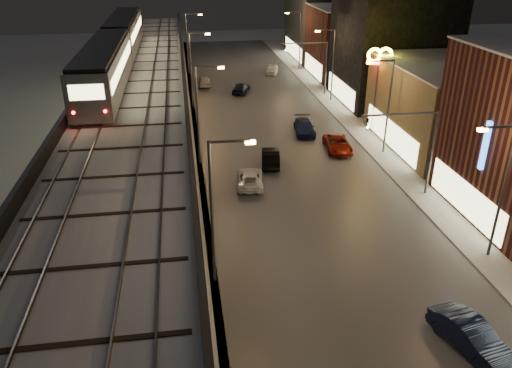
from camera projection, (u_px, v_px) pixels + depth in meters
road_surface at (279, 143)px, 50.64m from camera, size 17.00×120.00×0.06m
sidewalk_right at (373, 138)px, 51.97m from camera, size 4.00×120.00×0.14m
under_viaduct_pavement at (144, 151)px, 48.82m from camera, size 11.00×120.00×0.06m
elevated_viaduct at (136, 105)px, 43.59m from camera, size 9.00×100.00×6.30m
viaduct_trackbed at (135, 96)px, 43.37m from camera, size 8.40×100.00×0.32m
viaduct_parapet_streetside at (185, 88)px, 43.78m from camera, size 0.30×100.00×1.10m
viaduct_parapet_far at (82, 92)px, 42.61m from camera, size 0.30×100.00×1.10m
building_c at (452, 106)px, 48.43m from camera, size 12.20×15.20×8.16m
building_d at (392, 45)px, 61.39m from camera, size 12.20×13.20×14.16m
building_e at (353, 42)px, 74.73m from camera, size 12.20×12.20×10.16m
building_f at (328, 25)px, 86.99m from camera, size 12.20×16.20×11.16m
streetlight_left_1 at (216, 204)px, 27.71m from camera, size 2.57×0.28×9.00m
streetlight_right_1 at (501, 184)px, 30.02m from camera, size 2.56×0.28×9.00m
streetlight_left_2 at (200, 109)px, 43.75m from camera, size 2.57×0.28×9.00m
streetlight_right_2 at (386, 101)px, 46.06m from camera, size 2.56×0.28×9.00m
streetlight_left_3 at (193, 65)px, 59.79m from camera, size 2.57×0.28×9.00m
streetlight_right_3 at (331, 60)px, 62.10m from camera, size 2.56×0.28×9.00m
streetlight_left_4 at (189, 39)px, 75.84m from camera, size 2.57×0.28×9.00m
streetlight_right_4 at (299, 37)px, 78.14m from camera, size 2.56×0.28×9.00m
traffic_light_rig_a at (419, 143)px, 38.24m from camera, size 6.10×0.34×7.00m
traffic_light_rig_b at (318, 61)px, 64.97m from camera, size 6.10×0.34×7.00m
subway_train at (116, 47)px, 52.25m from camera, size 3.25×39.21×3.89m
car_near_white at (270, 158)px, 45.37m from camera, size 2.25×4.73×1.50m
car_mid_silver at (250, 179)px, 41.51m from camera, size 2.66×4.82×1.28m
car_mid_dark at (241, 89)px, 67.48m from camera, size 3.18×4.84×1.30m
car_far_white at (204, 81)px, 70.89m from camera, size 1.75×4.14×1.40m
car_onc_silver at (471, 337)px, 24.60m from camera, size 2.83×4.92×1.53m
car_onc_dark at (338, 145)px, 48.48m from camera, size 2.74×5.16×1.38m
car_onc_white at (304, 128)px, 52.90m from camera, size 2.59×5.16×1.44m
car_onc_red at (272, 69)px, 77.63m from camera, size 2.73×4.47×1.42m
sign_mcdonalds at (379, 66)px, 50.53m from camera, size 2.67×0.52×8.98m
sign_carwash at (492, 154)px, 33.63m from camera, size 1.51×0.35×7.82m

